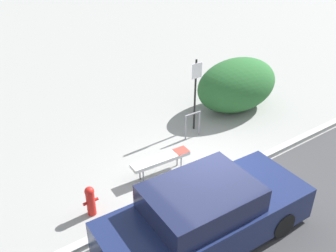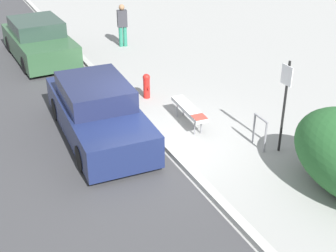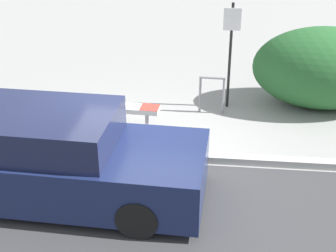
{
  "view_description": "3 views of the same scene",
  "coord_description": "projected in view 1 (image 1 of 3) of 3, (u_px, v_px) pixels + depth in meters",
  "views": [
    {
      "loc": [
        -4.94,
        -5.44,
        6.08
      ],
      "look_at": [
        -0.09,
        1.43,
        1.14
      ],
      "focal_mm": 40.0,
      "sensor_mm": 36.0,
      "label": 1
    },
    {
      "loc": [
        9.27,
        -4.3,
        5.84
      ],
      "look_at": [
        0.74,
        -0.16,
        0.86
      ],
      "focal_mm": 50.0,
      "sensor_mm": 36.0,
      "label": 2
    },
    {
      "loc": [
        1.3,
        -7.21,
        4.34
      ],
      "look_at": [
        0.57,
        -0.35,
        0.84
      ],
      "focal_mm": 50.0,
      "sensor_mm": 36.0,
      "label": 3
    }
  ],
  "objects": [
    {
      "name": "fire_hydrant",
      "position": [
        90.0,
        200.0,
        8.37
      ],
      "size": [
        0.36,
        0.22,
        0.77
      ],
      "color": "red",
      "rests_on": "ground_plane"
    },
    {
      "name": "sign_post",
      "position": [
        196.0,
        89.0,
        11.16
      ],
      "size": [
        0.36,
        0.08,
        2.3
      ],
      "color": "black",
      "rests_on": "ground_plane"
    },
    {
      "name": "bench",
      "position": [
        161.0,
        159.0,
        9.62
      ],
      "size": [
        1.64,
        0.44,
        0.53
      ],
      "rotation": [
        0.0,
        0.0,
        -0.06
      ],
      "color": "gray",
      "rests_on": "ground_plane"
    },
    {
      "name": "curb",
      "position": [
        204.0,
        186.0,
        9.33
      ],
      "size": [
        60.0,
        0.2,
        0.13
      ],
      "color": "#A8A8A3",
      "rests_on": "ground_plane"
    },
    {
      "name": "parked_car_near",
      "position": [
        205.0,
        215.0,
        7.61
      ],
      "size": [
        4.58,
        1.93,
        1.43
      ],
      "rotation": [
        0.0,
        0.0,
        -0.04
      ],
      "color": "black",
      "rests_on": "ground_plane"
    },
    {
      "name": "bike_rack",
      "position": [
        193.0,
        122.0,
        11.19
      ],
      "size": [
        0.55,
        0.07,
        0.83
      ],
      "rotation": [
        0.0,
        0.0,
        -0.04
      ],
      "color": "gray",
      "rests_on": "ground_plane"
    },
    {
      "name": "ground_plane",
      "position": [
        204.0,
        188.0,
        9.36
      ],
      "size": [
        60.0,
        60.0,
        0.0
      ],
      "primitive_type": "plane",
      "color": "gray"
    },
    {
      "name": "shrub_hedge",
      "position": [
        237.0,
        85.0,
        12.62
      ],
      "size": [
        3.07,
        1.96,
        1.78
      ],
      "color": "#28602D",
      "rests_on": "ground_plane"
    }
  ]
}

